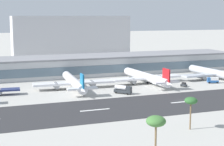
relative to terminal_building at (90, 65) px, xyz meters
name	(u,v)px	position (x,y,z in m)	size (l,w,h in m)	color
ground_plane	(181,101)	(15.92, -83.67, -5.86)	(1400.00, 1400.00, 0.00)	#B2AFA8
runway_strip	(183,102)	(15.92, -85.96, -5.82)	(800.00, 34.22, 0.08)	#2D2D30
runway_centreline_dash_3	(95,110)	(-23.55, -85.96, -5.77)	(12.00, 1.20, 0.01)	white
runway_centreline_dash_4	(184,102)	(15.92, -85.96, -5.77)	(12.00, 1.20, 0.01)	white
terminal_building	(90,65)	(0.00, 0.00, 0.00)	(194.67, 29.68, 11.71)	#B7BABC
distant_hotel_block	(71,36)	(12.39, 101.79, 12.38)	(103.54, 27.81, 36.48)	#BCBCC1
airliner_blue_tail_gate_1	(74,83)	(-21.00, -43.26, -2.52)	(41.10, 50.28, 10.49)	silver
airliner_red_tail_gate_2	(147,77)	(19.80, -42.19, -2.46)	(40.71, 51.02, 10.65)	white
airliner_black_tail_gate_3	(217,74)	(63.65, -43.02, -2.59)	(44.68, 49.26, 10.28)	silver
service_fuel_truck_0	(123,89)	(-2.15, -61.58, -3.83)	(7.52, 8.13, 3.95)	#2D3338
service_baggage_tug_1	(184,85)	(33.96, -56.23, -4.81)	(2.94, 3.58, 2.20)	#2D3338
service_box_truck_2	(213,80)	(53.99, -53.03, -4.07)	(6.46, 4.27, 3.25)	#23569E
palm_tree_0	(156,122)	(-23.82, -138.35, 4.21)	(5.00, 5.00, 11.64)	brown
palm_tree_1	(191,101)	(-1.84, -119.43, 3.41)	(4.15, 4.15, 10.65)	brown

